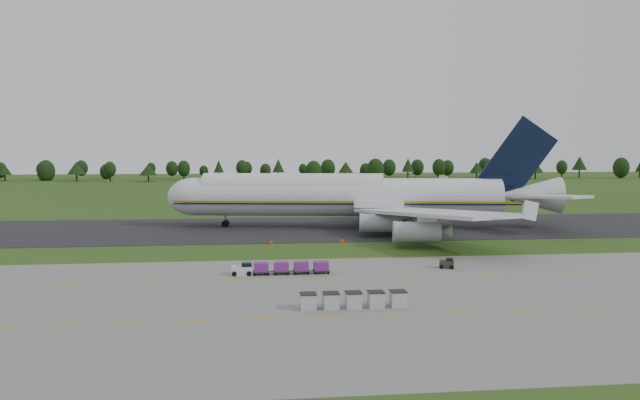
{
  "coord_description": "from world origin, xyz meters",
  "views": [
    {
      "loc": [
        -6.28,
        -100.65,
        17.01
      ],
      "look_at": [
        5.23,
        2.0,
        8.16
      ],
      "focal_mm": 35.0,
      "sensor_mm": 36.0,
      "label": 1
    }
  ],
  "objects": [
    {
      "name": "utility_cart",
      "position": [
        20.94,
        -17.1,
        0.59
      ],
      "size": [
        2.27,
        1.81,
        1.09
      ],
      "color": "#2A3122",
      "rests_on": "apron"
    },
    {
      "name": "baggage_train",
      "position": [
        -2.58,
        -18.64,
        0.91
      ],
      "size": [
        13.04,
        1.67,
        1.6
      ],
      "color": "silver",
      "rests_on": "apron"
    },
    {
      "name": "edge_markers",
      "position": [
        9.77,
        7.5,
        0.27
      ],
      "size": [
        25.55,
        0.3,
        0.6
      ],
      "color": "#FF4308",
      "rests_on": "ground"
    },
    {
      "name": "tree_line",
      "position": [
        9.98,
        219.79,
        5.99
      ],
      "size": [
        525.87,
        23.03,
        11.81
      ],
      "color": "black",
      "rests_on": "ground"
    },
    {
      "name": "apron_markings",
      "position": [
        0.0,
        -26.98,
        0.06
      ],
      "size": [
        300.0,
        30.2,
        0.01
      ],
      "color": "orange",
      "rests_on": "apron"
    },
    {
      "name": "aircraft",
      "position": [
        15.13,
        28.23,
        6.68
      ],
      "size": [
        83.63,
        80.3,
        23.39
      ],
      "color": "silver",
      "rests_on": "ground"
    },
    {
      "name": "ground",
      "position": [
        0.0,
        0.0,
        0.0
      ],
      "size": [
        600.0,
        600.0,
        0.0
      ],
      "primitive_type": "plane",
      "color": "#294615",
      "rests_on": "ground"
    },
    {
      "name": "uld_row",
      "position": [
        4.42,
        -36.97,
        0.92
      ],
      "size": [
        11.32,
        1.72,
        1.7
      ],
      "color": "#AFAFAF",
      "rests_on": "apron"
    },
    {
      "name": "taxiway",
      "position": [
        0.0,
        28.0,
        0.04
      ],
      "size": [
        300.0,
        40.0,
        0.08
      ],
      "primitive_type": "cube",
      "color": "black",
      "rests_on": "ground"
    },
    {
      "name": "apron",
      "position": [
        0.0,
        -34.0,
        0.03
      ],
      "size": [
        300.0,
        52.0,
        0.06
      ],
      "primitive_type": "cube",
      "color": "slate",
      "rests_on": "ground"
    }
  ]
}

